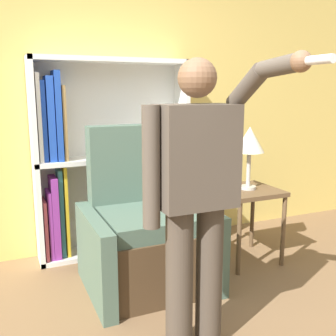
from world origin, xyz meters
TOP-DOWN VIEW (x-y plane):
  - wall_back at (0.00, 2.03)m, footprint 8.00×0.06m
  - bookcase at (-0.02, 1.87)m, footprint 1.35×0.28m
  - armchair at (0.19, 1.19)m, footprint 0.90×0.82m
  - person_standing at (0.16, 0.32)m, footprint 0.56×0.78m
  - side_table at (1.12, 1.21)m, footprint 0.49×0.49m
  - table_lamp at (1.12, 1.21)m, footprint 0.24×0.24m

SIDE VIEW (x-z plane):
  - armchair at x=0.19m, z-range -0.21..0.97m
  - side_table at x=1.12m, z-range 0.21..0.85m
  - bookcase at x=-0.02m, z-range -0.01..1.70m
  - person_standing at x=0.16m, z-range 0.11..1.71m
  - table_lamp at x=1.12m, z-range 0.77..1.29m
  - wall_back at x=0.00m, z-range 0.00..2.80m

